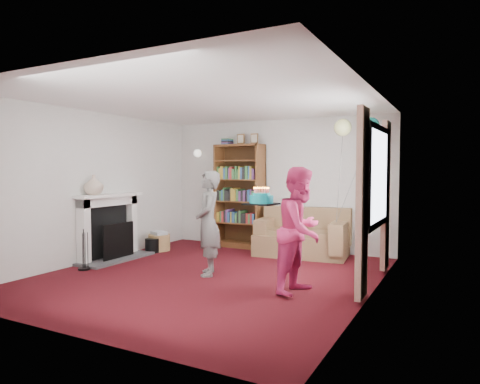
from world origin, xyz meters
The scene contains 16 objects.
ground centered at (0.00, 0.00, 0.00)m, with size 5.00×5.00×0.00m, color #38080E.
wall_back centered at (0.00, 2.51, 1.25)m, with size 4.50×0.02×2.50m, color silver.
wall_left centered at (-2.26, 0.00, 1.25)m, with size 0.02×5.00×2.50m, color silver.
wall_right centered at (2.26, 0.00, 1.25)m, with size 0.02×5.00×2.50m, color silver.
ceiling centered at (0.00, 0.00, 2.50)m, with size 4.50×5.00×0.01m, color white.
fireplace centered at (-2.09, 0.19, 0.51)m, with size 0.55×1.80×1.12m.
window_bay centered at (2.21, 0.60, 1.20)m, with size 0.14×2.02×2.20m.
wall_sconce centered at (-1.75, 2.36, 1.88)m, with size 0.16×0.23×0.16m.
bookcase centered at (-0.70, 2.30, 0.99)m, with size 0.96×0.42×2.24m.
sofa centered at (0.68, 2.07, 0.32)m, with size 1.60×0.85×0.85m.
wicker_basket centered at (-1.87, 1.21, 0.17)m, with size 0.41×0.41×0.37m.
person_striped centered at (-0.05, 0.05, 0.76)m, with size 0.55×0.36×1.52m, color black.
person_magenta centered at (1.45, -0.18, 0.79)m, with size 0.76×0.60×1.57m, color #CA2860.
birthday_cake centered at (0.94, -0.24, 1.16)m, with size 0.37×0.37×0.22m.
balloons centered at (1.68, 1.76, 2.22)m, with size 0.72×0.28×1.71m.
mantel_vase centered at (-2.12, -0.15, 1.29)m, with size 0.31×0.31×0.33m, color beige.
Camera 1 is at (3.23, -5.21, 1.54)m, focal length 32.00 mm.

